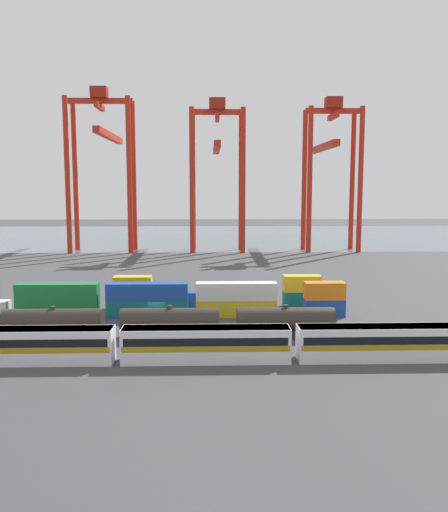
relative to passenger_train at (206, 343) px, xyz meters
The scene contains 21 objects.
ground_plane 60.43m from the passenger_train, 97.13° to the left, with size 420.00×420.00×0.00m, color #424247.
harbour_water 156.53m from the passenger_train, 92.75° to the left, with size 400.00×110.00×0.01m, color slate.
passenger_train is the anchor object (origin of this frame).
freight_tank_row 10.45m from the passenger_train, 116.62° to the left, with size 42.45×2.87×4.33m.
shipping_container_1 30.55m from the passenger_train, 136.71° to the left, with size 12.10×2.44×2.60m, color #197538.
shipping_container_2 30.58m from the passenger_train, 136.71° to the left, with size 12.10×2.44×2.60m, color #197538.
shipping_container_3 22.76m from the passenger_train, 113.01° to the left, with size 12.10×2.44×2.60m, color #146066.
shipping_container_4 22.81m from the passenger_train, 113.01° to the left, with size 12.10×2.44×2.60m, color #1C4299.
shipping_container_5 21.42m from the passenger_train, 78.02° to the left, with size 12.10×2.44×2.60m, color gold.
shipping_container_6 21.47m from the passenger_train, 78.02° to the left, with size 12.10×2.44×2.60m, color silver.
shipping_container_7 27.48m from the passenger_train, 49.67° to the left, with size 6.04×2.44×2.60m, color #1C4299.
shipping_container_8 27.52m from the passenger_train, 49.67° to the left, with size 6.04×2.44×2.60m, color orange.
shipping_container_10 37.31m from the passenger_train, 133.35° to the left, with size 6.04×2.44×2.60m, color #AD211C.
shipping_container_11 29.64m from the passenger_train, 113.73° to the left, with size 6.04×2.44×2.60m, color #197538.
shipping_container_12 29.68m from the passenger_train, 113.73° to the left, with size 6.04×2.44×2.60m, color gold.
shipping_container_13 27.20m from the passenger_train, 86.30° to the left, with size 12.10×2.44×2.60m, color #1C4299.
shipping_container_14 31.22m from the passenger_train, 60.36° to the left, with size 6.04×2.44×2.60m, color #146066.
shipping_container_15 31.26m from the passenger_train, 60.36° to the left, with size 6.04×2.44×2.60m, color gold.
gantry_crane_west 116.57m from the passenger_train, 106.30° to the left, with size 19.53×41.92×48.63m.
gantry_crane_central 110.95m from the passenger_train, 88.44° to the left, with size 16.51×36.19×45.56m.
gantry_crane_east 117.40m from the passenger_train, 70.82° to the left, with size 16.69×37.72×46.03m.
Camera 1 is at (7.87, -78.14, 19.36)m, focal length 37.68 mm.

